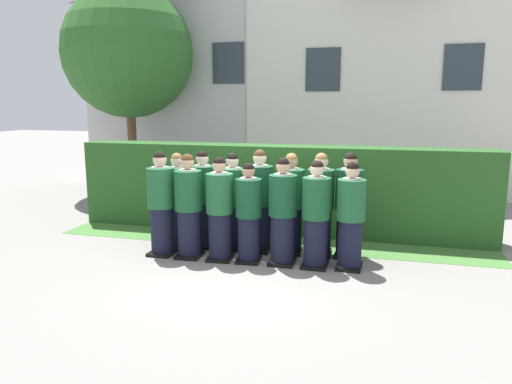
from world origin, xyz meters
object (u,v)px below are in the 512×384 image
Objects in this scene: student_front_row_2 at (220,211)px; student_rear_row_1 at (203,201)px; student_front_row_3 at (249,215)px; student_rear_row_5 at (320,207)px; student_rear_row_2 at (233,204)px; student_front_row_5 at (316,217)px; student_rear_row_0 at (178,201)px; student_rear_row_3 at (260,203)px; student_front_row_1 at (189,208)px; student_rear_row_4 at (291,206)px; student_front_row_6 at (351,218)px; student_front_row_4 at (283,214)px; student_rear_row_6 at (349,208)px; student_front_row_0 at (161,206)px.

student_front_row_2 is 0.98× the size of student_rear_row_1.
student_rear_row_5 reaches higher than student_front_row_3.
student_front_row_2 is at bearing -92.71° from student_rear_row_2.
student_front_row_5 is 2.08m from student_rear_row_1.
student_rear_row_0 is at bearing 148.81° from student_front_row_2.
student_front_row_5 is (1.50, 0.04, -0.00)m from student_front_row_2.
student_rear_row_3 reaches higher than student_rear_row_2.
student_rear_row_1 is (0.47, -0.00, 0.03)m from student_rear_row_0.
student_front_row_1 is 1.07× the size of student_front_row_3.
student_front_row_3 is 0.72m from student_rear_row_2.
student_rear_row_0 is 0.97× the size of student_rear_row_4.
student_front_row_1 reaches higher than student_front_row_6.
student_front_row_6 is at bearing -45.59° from student_rear_row_5.
student_rear_row_2 is (1.00, -0.00, 0.01)m from student_rear_row_0.
student_front_row_4 is 0.51m from student_front_row_5.
student_front_row_5 is 1.01× the size of student_rear_row_0.
student_rear_row_0 is (-2.98, 0.49, 0.00)m from student_front_row_6.
student_front_row_4 is 1.13m from student_rear_row_6.
student_rear_row_6 reaches higher than student_rear_row_5.
student_rear_row_5 is at bearing 1.28° from student_rear_row_1.
student_front_row_3 is 0.53m from student_front_row_4.
student_rear_row_3 is (1.01, 0.60, 0.02)m from student_front_row_1.
student_front_row_0 reaches higher than student_rear_row_2.
student_rear_row_4 is (0.55, 0.60, 0.05)m from student_front_row_3.
student_rear_row_6 reaches higher than student_front_row_2.
student_rear_row_5 is (1.49, 0.63, 0.02)m from student_front_row_2.
student_rear_row_5 is (0.48, 0.01, 0.01)m from student_rear_row_4.
student_front_row_0 is 1.05× the size of student_rear_row_0.
student_front_row_5 is 0.99× the size of student_rear_row_2.
student_rear_row_0 is at bearing 170.67° from student_front_row_6.
student_front_row_4 is at bearing 3.56° from student_front_row_3.
student_front_row_2 is 1.02× the size of student_front_row_6.
student_front_row_1 is 1.01× the size of student_front_row_4.
student_front_row_0 is 1.00× the size of student_rear_row_3.
student_rear_row_3 is 1.03× the size of student_rear_row_4.
student_front_row_0 reaches higher than student_front_row_2.
student_front_row_6 is 0.95× the size of student_rear_row_6.
student_rear_row_6 is at bearing 12.35° from student_front_row_0.
student_rear_row_4 is 0.48m from student_rear_row_5.
student_front_row_3 is at bearing -149.33° from student_rear_row_5.
student_front_row_3 is 1.04m from student_front_row_5.
student_front_row_1 is 1.02× the size of student_rear_row_2.
student_front_row_2 is 2.05m from student_rear_row_6.
student_rear_row_1 is 1.99m from student_rear_row_5.
student_front_row_6 is 2.04m from student_rear_row_2.
student_front_row_0 is at bearing 179.20° from student_front_row_2.
student_front_row_1 is 0.99× the size of student_rear_row_6.
student_rear_row_0 is at bearing 127.07° from student_front_row_1.
student_rear_row_0 is (-1.96, 0.54, -0.02)m from student_front_row_4.
student_front_row_1 reaches higher than student_front_row_3.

